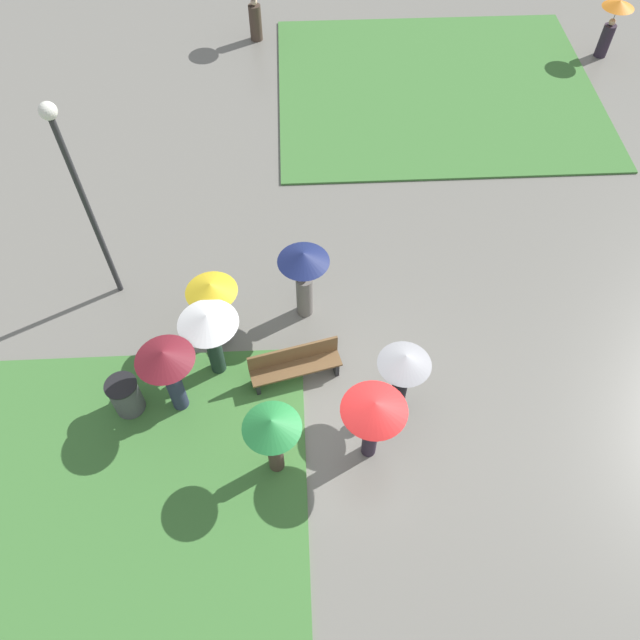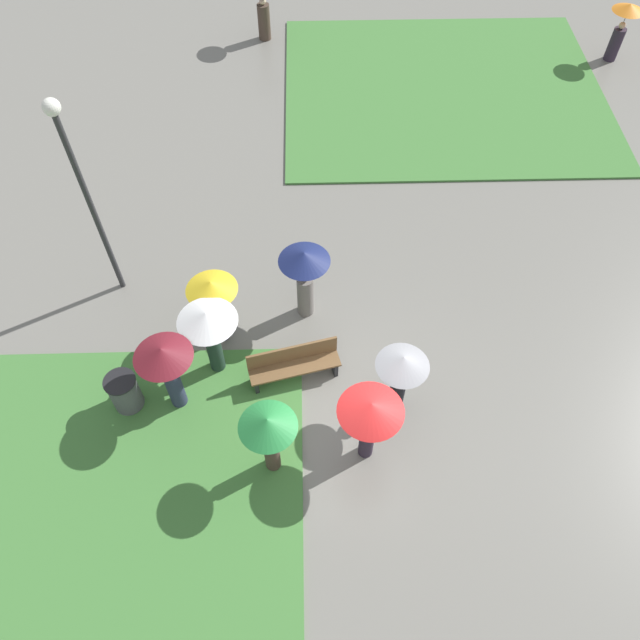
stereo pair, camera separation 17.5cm
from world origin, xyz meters
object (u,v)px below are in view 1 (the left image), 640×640
object	(u,v)px
crowd_person_maroon	(167,366)
crowd_person_red	(374,413)
crowd_person_grey	(403,368)
trash_bin	(126,397)
lone_walker_far_path	(613,20)
lamp_post	(79,185)
crowd_person_yellow	(214,301)
crowd_person_navy	(304,271)
park_bench	(295,364)
crowd_person_white	(209,328)
crowd_person_green	(273,432)
lone_walker_mid_plaza	(254,2)

from	to	relation	value
crowd_person_maroon	crowd_person_red	size ratio (longest dim) A/B	1.03
crowd_person_maroon	crowd_person_grey	distance (m)	4.32
trash_bin	lone_walker_far_path	distance (m)	18.05
lamp_post	lone_walker_far_path	distance (m)	16.77
lamp_post	crowd_person_yellow	world-z (taller)	lamp_post
crowd_person_red	crowd_person_navy	bearing A→B (deg)	-132.58
lamp_post	park_bench	bearing A→B (deg)	-32.46
trash_bin	crowd_person_red	world-z (taller)	crowd_person_red
crowd_person_yellow	lone_walker_far_path	size ratio (longest dim) A/B	1.02
park_bench	crowd_person_white	world-z (taller)	crowd_person_white
trash_bin	crowd_person_red	size ratio (longest dim) A/B	0.49
crowd_person_green	crowd_person_white	bearing A→B (deg)	-96.75
park_bench	crowd_person_white	distance (m)	1.89
crowd_person_white	crowd_person_yellow	bearing A→B (deg)	125.15
crowd_person_green	crowd_person_red	world-z (taller)	crowd_person_red
crowd_person_maroon	lone_walker_mid_plaza	bearing A→B (deg)	-133.93
trash_bin	crowd_person_green	bearing A→B (deg)	-25.31
trash_bin	crowd_person_yellow	distance (m)	2.52
crowd_person_yellow	crowd_person_red	xyz separation A→B (m)	(2.94, -2.81, 0.28)
crowd_person_green	lone_walker_far_path	distance (m)	17.07
lone_walker_far_path	crowd_person_yellow	bearing A→B (deg)	-152.46
lamp_post	crowd_person_green	size ratio (longest dim) A/B	2.61
trash_bin	crowd_person_maroon	size ratio (longest dim) A/B	0.47
crowd_person_green	lone_walker_mid_plaza	size ratio (longest dim) A/B	0.99
crowd_person_maroon	lone_walker_far_path	distance (m)	17.30
lone_walker_mid_plaza	crowd_person_navy	bearing A→B (deg)	-139.08
crowd_person_maroon	lone_walker_mid_plaza	size ratio (longest dim) A/B	1.03
crowd_person_navy	crowd_person_red	world-z (taller)	crowd_person_navy
trash_bin	lone_walker_mid_plaza	size ratio (longest dim) A/B	0.49
crowd_person_yellow	lone_walker_mid_plaza	world-z (taller)	lone_walker_mid_plaza
crowd_person_maroon	crowd_person_grey	size ratio (longest dim) A/B	1.07
lone_walker_far_path	lone_walker_mid_plaza	distance (m)	11.12
crowd_person_navy	crowd_person_green	bearing A→B (deg)	-156.50
lamp_post	crowd_person_grey	bearing A→B (deg)	-28.99
park_bench	trash_bin	bearing A→B (deg)	176.51
crowd_person_grey	crowd_person_yellow	bearing A→B (deg)	157.87
crowd_person_red	park_bench	bearing A→B (deg)	-112.53
trash_bin	crowd_person_white	size ratio (longest dim) A/B	0.49
park_bench	crowd_person_maroon	world-z (taller)	crowd_person_maroon
crowd_person_grey	lone_walker_mid_plaza	world-z (taller)	lone_walker_mid_plaza
crowd_person_red	crowd_person_white	bearing A→B (deg)	-94.25
crowd_person_green	crowd_person_maroon	xyz separation A→B (m)	(-1.91, 1.40, 0.02)
lone_walker_far_path	trash_bin	bearing A→B (deg)	-152.16
trash_bin	crowd_person_red	distance (m)	4.91
crowd_person_navy	crowd_person_grey	size ratio (longest dim) A/B	1.05
crowd_person_yellow	lone_walker_far_path	distance (m)	15.64
crowd_person_navy	lone_walker_mid_plaza	distance (m)	11.41
crowd_person_yellow	lone_walker_far_path	bearing A→B (deg)	-10.46
crowd_person_maroon	crowd_person_white	size ratio (longest dim) A/B	1.03
trash_bin	crowd_person_yellow	world-z (taller)	crowd_person_yellow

